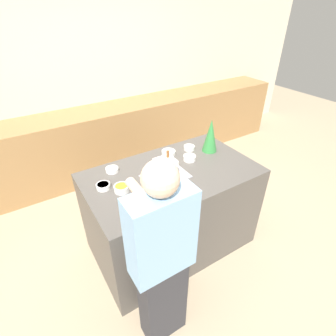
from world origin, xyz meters
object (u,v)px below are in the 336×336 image
(candy_bowl_far_left, at_px, (189,148))
(candy_bowl_beside_tree, at_px, (122,188))
(candy_bowl_near_tray_left, at_px, (103,186))
(gingerbread_house, at_px, (165,167))
(person, at_px, (162,261))
(candy_bowl_far_right, at_px, (112,170))
(candy_bowl_center_rear, at_px, (169,153))
(candy_bowl_front_corner, at_px, (190,158))
(decorative_tree, at_px, (211,136))
(baking_tray, at_px, (165,176))

(candy_bowl_far_left, distance_m, candy_bowl_beside_tree, 0.91)
(candy_bowl_near_tray_left, bearing_deg, candy_bowl_beside_tree, -45.06)
(candy_bowl_beside_tree, bearing_deg, candy_bowl_near_tray_left, 134.94)
(gingerbread_house, height_order, person, person)
(candy_bowl_near_tray_left, xyz_separation_m, candy_bowl_far_left, (0.98, 0.16, -0.00))
(candy_bowl_far_right, distance_m, candy_bowl_center_rear, 0.59)
(candy_bowl_front_corner, height_order, person, person)
(candy_bowl_far_left, bearing_deg, gingerbread_house, -148.11)
(candy_bowl_near_tray_left, bearing_deg, gingerbread_house, -13.91)
(decorative_tree, relative_size, person, 0.22)
(candy_bowl_near_tray_left, height_order, candy_bowl_front_corner, candy_bowl_front_corner)
(candy_bowl_front_corner, relative_size, candy_bowl_center_rear, 0.86)
(candy_bowl_beside_tree, bearing_deg, gingerbread_house, -2.16)
(candy_bowl_far_right, bearing_deg, candy_bowl_front_corner, -16.74)
(decorative_tree, height_order, candy_bowl_center_rear, decorative_tree)
(baking_tray, height_order, decorative_tree, decorative_tree)
(candy_bowl_near_tray_left, relative_size, person, 0.07)
(baking_tray, xyz_separation_m, candy_bowl_center_rear, (0.23, 0.31, 0.02))
(candy_bowl_center_rear, xyz_separation_m, candy_bowl_far_left, (0.23, -0.02, -0.00))
(baking_tray, height_order, candy_bowl_far_right, candy_bowl_far_right)
(decorative_tree, xyz_separation_m, candy_bowl_center_rear, (-0.39, 0.15, -0.14))
(candy_bowl_beside_tree, bearing_deg, candy_bowl_center_rear, 25.17)
(baking_tray, distance_m, candy_bowl_near_tray_left, 0.53)
(candy_bowl_front_corner, height_order, candy_bowl_beside_tree, candy_bowl_beside_tree)
(baking_tray, bearing_deg, candy_bowl_far_left, 31.89)
(decorative_tree, xyz_separation_m, candy_bowl_front_corner, (-0.28, -0.05, -0.14))
(candy_bowl_front_corner, bearing_deg, candy_bowl_far_left, 54.90)
(gingerbread_house, xyz_separation_m, candy_bowl_center_rear, (0.23, 0.31, -0.07))
(baking_tray, bearing_deg, candy_bowl_front_corner, 18.52)
(baking_tray, height_order, candy_bowl_near_tray_left, candy_bowl_near_tray_left)
(candy_bowl_beside_tree, bearing_deg, person, -92.92)
(candy_bowl_near_tray_left, bearing_deg, decorative_tree, 1.69)
(decorative_tree, distance_m, candy_bowl_far_right, 1.01)
(candy_bowl_front_corner, relative_size, person, 0.08)
(candy_bowl_front_corner, relative_size, candy_bowl_far_left, 1.07)
(candy_bowl_far_right, xyz_separation_m, candy_bowl_center_rear, (0.59, -0.01, 0.00))
(gingerbread_house, distance_m, candy_bowl_far_left, 0.55)
(baking_tray, bearing_deg, decorative_tree, 14.55)
(candy_bowl_near_tray_left, bearing_deg, candy_bowl_center_rear, 13.90)
(decorative_tree, distance_m, candy_bowl_center_rear, 0.45)
(candy_bowl_far_left, bearing_deg, decorative_tree, -37.93)
(candy_bowl_front_corner, bearing_deg, gingerbread_house, -161.49)
(decorative_tree, xyz_separation_m, candy_bowl_far_right, (-0.98, 0.16, -0.15))
(decorative_tree, height_order, candy_bowl_far_left, decorative_tree)
(baking_tray, xyz_separation_m, candy_bowl_beside_tree, (-0.40, 0.02, 0.02))
(candy_bowl_beside_tree, bearing_deg, baking_tray, -2.20)
(baking_tray, distance_m, person, 0.80)
(candy_bowl_front_corner, xyz_separation_m, person, (-0.78, -0.77, -0.13))
(baking_tray, xyz_separation_m, gingerbread_house, (0.00, 0.00, 0.09))
(gingerbread_house, xyz_separation_m, candy_bowl_beside_tree, (-0.40, 0.02, -0.07))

